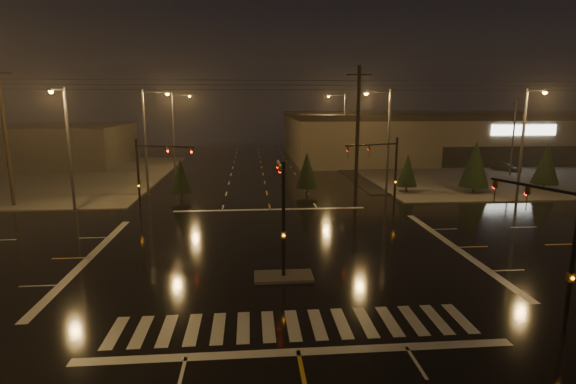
# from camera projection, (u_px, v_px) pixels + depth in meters

# --- Properties ---
(ground) EXTENTS (140.00, 140.00, 0.00)m
(ground) POSITION_uv_depth(u_px,v_px,m) (279.00, 252.00, 26.93)
(ground) COLOR black
(ground) RESTS_ON ground
(sidewalk_ne) EXTENTS (36.00, 36.00, 0.12)m
(sidewalk_ne) POSITION_uv_depth(u_px,v_px,m) (492.00, 171.00, 58.74)
(sidewalk_ne) COLOR #4B4843
(sidewalk_ne) RESTS_ON ground
(sidewalk_nw) EXTENTS (36.00, 36.00, 0.12)m
(sidewalk_nw) POSITION_uv_depth(u_px,v_px,m) (13.00, 177.00, 53.72)
(sidewalk_nw) COLOR #4B4843
(sidewalk_nw) RESTS_ON ground
(median_island) EXTENTS (3.00, 1.60, 0.15)m
(median_island) POSITION_uv_depth(u_px,v_px,m) (284.00, 276.00, 23.01)
(median_island) COLOR #4B4843
(median_island) RESTS_ON ground
(crosswalk) EXTENTS (15.00, 2.60, 0.01)m
(crosswalk) POSITION_uv_depth(u_px,v_px,m) (293.00, 325.00, 18.14)
(crosswalk) COLOR beige
(crosswalk) RESTS_ON ground
(stop_bar_near) EXTENTS (16.00, 0.50, 0.01)m
(stop_bar_near) POSITION_uv_depth(u_px,v_px,m) (298.00, 352.00, 16.19)
(stop_bar_near) COLOR beige
(stop_bar_near) RESTS_ON ground
(stop_bar_far) EXTENTS (16.00, 0.50, 0.01)m
(stop_bar_far) POSITION_uv_depth(u_px,v_px,m) (270.00, 209.00, 37.68)
(stop_bar_far) COLOR beige
(stop_bar_far) RESTS_ON ground
(parking_lot) EXTENTS (50.00, 24.00, 0.08)m
(parking_lot) POSITION_uv_depth(u_px,v_px,m) (538.00, 173.00, 57.21)
(parking_lot) COLOR black
(parking_lot) RESTS_ON ground
(retail_building) EXTENTS (60.20, 28.30, 7.20)m
(retail_building) POSITION_uv_depth(u_px,v_px,m) (472.00, 133.00, 74.04)
(retail_building) COLOR #716450
(retail_building) RESTS_ON ground
(commercial_block) EXTENTS (30.00, 18.00, 5.60)m
(commercial_block) POSITION_uv_depth(u_px,v_px,m) (17.00, 145.00, 64.48)
(commercial_block) COLOR #3D3835
(commercial_block) RESTS_ON ground
(signal_mast_median) EXTENTS (0.25, 4.59, 6.00)m
(signal_mast_median) POSITION_uv_depth(u_px,v_px,m) (282.00, 203.00, 23.20)
(signal_mast_median) COLOR black
(signal_mast_median) RESTS_ON ground
(signal_mast_ne) EXTENTS (4.84, 1.86, 6.00)m
(signal_mast_ne) POSITION_uv_depth(u_px,v_px,m) (386.00, 165.00, 36.89)
(signal_mast_ne) COLOR black
(signal_mast_ne) RESTS_ON ground
(signal_mast_nw) EXTENTS (4.84, 1.86, 6.00)m
(signal_mast_nw) POSITION_uv_depth(u_px,v_px,m) (150.00, 168.00, 35.29)
(signal_mast_nw) COLOR black
(signal_mast_nw) RESTS_ON ground
(signal_mast_se) EXTENTS (1.55, 3.87, 6.00)m
(signal_mast_se) POSITION_uv_depth(u_px,v_px,m) (555.00, 236.00, 17.54)
(signal_mast_se) COLOR black
(signal_mast_se) RESTS_ON ground
(streetlight_1) EXTENTS (2.77, 0.32, 10.00)m
(streetlight_1) POSITION_uv_depth(u_px,v_px,m) (148.00, 135.00, 42.44)
(streetlight_1) COLOR #38383A
(streetlight_1) RESTS_ON ground
(streetlight_2) EXTENTS (2.77, 0.32, 10.00)m
(streetlight_2) POSITION_uv_depth(u_px,v_px,m) (175.00, 126.00, 58.07)
(streetlight_2) COLOR #38383A
(streetlight_2) RESTS_ON ground
(streetlight_3) EXTENTS (2.77, 0.32, 10.00)m
(streetlight_3) POSITION_uv_depth(u_px,v_px,m) (385.00, 135.00, 42.36)
(streetlight_3) COLOR #38383A
(streetlight_3) RESTS_ON ground
(streetlight_4) EXTENTS (2.77, 0.32, 10.00)m
(streetlight_4) POSITION_uv_depth(u_px,v_px,m) (342.00, 125.00, 61.90)
(streetlight_4) COLOR #38383A
(streetlight_4) RESTS_ON ground
(streetlight_5) EXTENTS (0.32, 2.77, 10.00)m
(streetlight_5) POSITION_uv_depth(u_px,v_px,m) (67.00, 142.00, 35.38)
(streetlight_5) COLOR #38383A
(streetlight_5) RESTS_ON ground
(streetlight_6) EXTENTS (0.32, 2.77, 10.00)m
(streetlight_6) POSITION_uv_depth(u_px,v_px,m) (525.00, 138.00, 38.56)
(streetlight_6) COLOR #38383A
(streetlight_6) RESTS_ON ground
(utility_pole_0) EXTENTS (2.20, 0.32, 12.00)m
(utility_pole_0) POSITION_uv_depth(u_px,v_px,m) (6.00, 135.00, 37.56)
(utility_pole_0) COLOR black
(utility_pole_0) RESTS_ON ground
(utility_pole_1) EXTENTS (2.20, 0.32, 12.00)m
(utility_pole_1) POSITION_uv_depth(u_px,v_px,m) (357.00, 133.00, 40.08)
(utility_pole_1) COLOR black
(utility_pole_1) RESTS_ON ground
(conifer_0) EXTENTS (2.00, 2.00, 3.82)m
(conifer_0) POSITION_uv_depth(u_px,v_px,m) (407.00, 170.00, 44.19)
(conifer_0) COLOR black
(conifer_0) RESTS_ON ground
(conifer_1) EXTENTS (2.86, 2.86, 5.17)m
(conifer_1) POSITION_uv_depth(u_px,v_px,m) (475.00, 164.00, 43.83)
(conifer_1) COLOR black
(conifer_1) RESTS_ON ground
(conifer_2) EXTENTS (2.60, 2.60, 4.76)m
(conifer_2) POSITION_uv_depth(u_px,v_px,m) (546.00, 164.00, 45.49)
(conifer_2) COLOR black
(conifer_2) RESTS_ON ground
(conifer_3) EXTENTS (1.97, 1.97, 3.78)m
(conifer_3) POSITION_uv_depth(u_px,v_px,m) (181.00, 176.00, 40.98)
(conifer_3) COLOR black
(conifer_3) RESTS_ON ground
(conifer_4) EXTENTS (2.19, 2.19, 4.13)m
(conifer_4) POSITION_uv_depth(u_px,v_px,m) (307.00, 170.00, 43.31)
(conifer_4) COLOR black
(conifer_4) RESTS_ON ground
(car_parked) EXTENTS (3.21, 3.99, 1.28)m
(car_parked) POSITION_uv_depth(u_px,v_px,m) (506.00, 167.00, 58.11)
(car_parked) COLOR black
(car_parked) RESTS_ON ground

